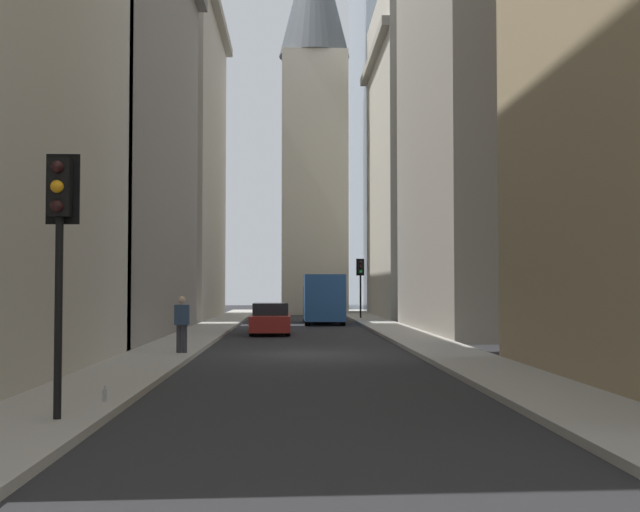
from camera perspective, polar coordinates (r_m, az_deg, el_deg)
ground_plane at (r=25.44m, az=-1.00°, el=-7.09°), size 135.00×135.00×0.00m
sidewalk_right at (r=25.74m, az=-11.14°, el=-6.83°), size 90.00×2.20×0.14m
sidewalk_left at (r=25.91m, az=9.07°, el=-6.81°), size 90.00×2.20×0.14m
building_left_midfar at (r=40.03m, az=14.38°, el=12.41°), size 15.63×10.50×24.42m
building_left_far at (r=57.43m, az=9.11°, el=6.89°), size 15.03×10.50×22.44m
building_right_far at (r=55.56m, az=-12.67°, el=7.49°), size 16.31×10.50×22.95m
building_right_midfar at (r=36.36m, az=-18.48°, el=10.09°), size 18.30×10.50×19.65m
church_spire at (r=64.98m, az=-0.42°, el=10.84°), size 5.68×5.68×32.26m
delivery_truck at (r=46.27m, az=0.23°, el=-3.09°), size 6.46×2.25×2.84m
sedan_red at (r=36.03m, az=-3.56°, el=-4.60°), size 4.30×1.78×1.42m
traffic_light_foreground at (r=12.81m, az=-18.24°, el=2.32°), size 0.43×0.52×4.09m
traffic_light_midblock at (r=51.72m, az=2.93°, el=-1.32°), size 0.43×0.52×3.85m
pedestrian at (r=24.64m, az=-9.91°, el=-4.69°), size 0.26×0.44×1.72m
discarded_bottle at (r=14.60m, az=-15.25°, el=-9.64°), size 0.07×0.07×0.27m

